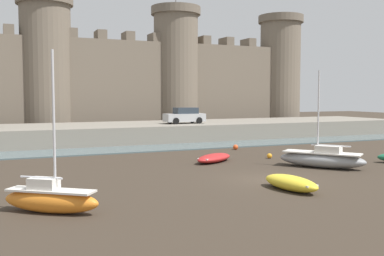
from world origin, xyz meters
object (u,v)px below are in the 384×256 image
at_px(rowboat_foreground_left, 214,158).
at_px(mooring_buoy_near_channel, 236,147).
at_px(rowboat_midflat_left, 291,183).
at_px(sailboat_near_channel_left, 50,198).
at_px(mooring_buoy_off_centre, 269,156).
at_px(car_quay_west, 185,116).
at_px(sailboat_midflat_right, 322,158).

distance_m(rowboat_foreground_left, mooring_buoy_near_channel, 7.29).
relative_size(rowboat_midflat_left, rowboat_foreground_left, 0.91).
bearing_deg(sailboat_near_channel_left, rowboat_foreground_left, 38.61).
relative_size(rowboat_foreground_left, mooring_buoy_off_centre, 10.26).
height_order(sailboat_near_channel_left, mooring_buoy_off_centre, sailboat_near_channel_left).
xyz_separation_m(sailboat_near_channel_left, car_quay_west, (15.69, 24.16, 1.90)).
bearing_deg(rowboat_foreground_left, mooring_buoy_off_centre, 0.03).
bearing_deg(sailboat_midflat_right, car_quay_west, 93.59).
bearing_deg(mooring_buoy_off_centre, sailboat_midflat_right, -81.21).
height_order(sailboat_midflat_right, mooring_buoy_off_centre, sailboat_midflat_right).
distance_m(sailboat_near_channel_left, mooring_buoy_off_centre, 18.68).
xyz_separation_m(rowboat_foreground_left, mooring_buoy_near_channel, (4.75, 5.53, -0.08)).
distance_m(sailboat_near_channel_left, mooring_buoy_near_channel, 22.18).
height_order(mooring_buoy_off_centre, car_quay_west, car_quay_west).
relative_size(mooring_buoy_off_centre, mooring_buoy_near_channel, 0.85).
distance_m(rowboat_foreground_left, mooring_buoy_off_centre, 4.47).
bearing_deg(mooring_buoy_near_channel, sailboat_near_channel_left, -137.87).
height_order(rowboat_midflat_left, sailboat_near_channel_left, sailboat_near_channel_left).
height_order(mooring_buoy_off_centre, mooring_buoy_near_channel, mooring_buoy_near_channel).
relative_size(sailboat_midflat_right, rowboat_foreground_left, 1.61).
distance_m(mooring_buoy_off_centre, mooring_buoy_near_channel, 5.54).
bearing_deg(rowboat_midflat_left, mooring_buoy_off_centre, 62.06).
bearing_deg(rowboat_midflat_left, rowboat_foreground_left, 86.22).
xyz_separation_m(sailboat_midflat_right, mooring_buoy_off_centre, (-0.75, 4.83, -0.40)).
bearing_deg(car_quay_west, sailboat_midflat_right, -86.41).
distance_m(sailboat_near_channel_left, car_quay_west, 28.86).
bearing_deg(rowboat_foreground_left, rowboat_midflat_left, -93.78).
bearing_deg(mooring_buoy_off_centre, rowboat_midflat_left, -117.94).
bearing_deg(sailboat_midflat_right, rowboat_foreground_left, 137.25).
bearing_deg(car_quay_west, sailboat_near_channel_left, -123.00).
distance_m(rowboat_midflat_left, car_quay_west, 24.97).
bearing_deg(rowboat_midflat_left, sailboat_midflat_right, 39.39).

